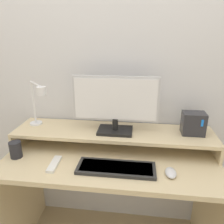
{
  "coord_description": "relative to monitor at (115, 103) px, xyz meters",
  "views": [
    {
      "loc": [
        0.16,
        -0.86,
        1.44
      ],
      "look_at": [
        0.01,
        0.32,
        1.01
      ],
      "focal_mm": 35.0,
      "sensor_mm": 36.0,
      "label": 1
    }
  ],
  "objects": [
    {
      "name": "wall_back",
      "position": [
        -0.01,
        0.2,
        0.22
      ],
      "size": [
        6.0,
        0.05,
        2.5
      ],
      "color": "silver",
      "rests_on": "ground_plane"
    },
    {
      "name": "desk",
      "position": [
        -0.01,
        -0.12,
        -0.51
      ],
      "size": [
        1.29,
        0.58,
        0.73
      ],
      "color": "beige",
      "rests_on": "ground_plane"
    },
    {
      "name": "monitor_shelf",
      "position": [
        -0.01,
        0.02,
        -0.21
      ],
      "size": [
        1.29,
        0.3,
        0.11
      ],
      "color": "beige",
      "rests_on": "desk"
    },
    {
      "name": "monitor",
      "position": [
        0.0,
        0.0,
        0.0
      ],
      "size": [
        0.53,
        0.15,
        0.36
      ],
      "color": "black",
      "rests_on": "monitor_shelf"
    },
    {
      "name": "desk_lamp",
      "position": [
        -0.49,
        -0.01,
        -0.0
      ],
      "size": [
        0.2,
        0.2,
        0.31
      ],
      "color": "silver",
      "rests_on": "monitor_shelf"
    },
    {
      "name": "router_dock",
      "position": [
        0.48,
        0.03,
        -0.12
      ],
      "size": [
        0.14,
        0.1,
        0.14
      ],
      "color": "#28282D",
      "rests_on": "monitor_shelf"
    },
    {
      "name": "keyboard",
      "position": [
        0.03,
        -0.25,
        -0.3
      ],
      "size": [
        0.43,
        0.16,
        0.02
      ],
      "color": "#282828",
      "rests_on": "desk"
    },
    {
      "name": "mouse",
      "position": [
        0.33,
        -0.26,
        -0.29
      ],
      "size": [
        0.06,
        0.1,
        0.03
      ],
      "color": "silver",
      "rests_on": "desk"
    },
    {
      "name": "remote_control",
      "position": [
        -0.32,
        -0.25,
        -0.3
      ],
      "size": [
        0.05,
        0.16,
        0.02
      ],
      "color": "white",
      "rests_on": "desk"
    },
    {
      "name": "mug",
      "position": [
        -0.58,
        -0.19,
        -0.26
      ],
      "size": [
        0.07,
        0.07,
        0.1
      ],
      "color": "#232328",
      "rests_on": "desk"
    }
  ]
}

